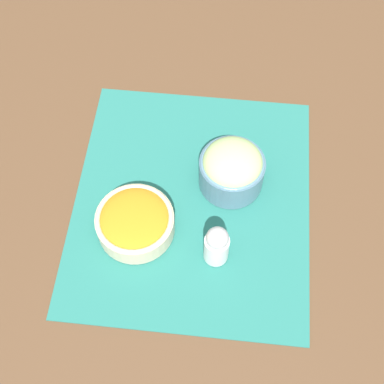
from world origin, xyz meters
TOP-DOWN VIEW (x-y plane):
  - ground_plane at (0.00, 0.00)m, footprint 3.00×3.00m
  - placemat at (0.00, 0.00)m, footprint 0.47×0.41m
  - cucumber_bowl at (0.05, -0.06)m, footprint 0.11×0.11m
  - carrot_bowl at (-0.07, 0.09)m, footprint 0.13×0.13m
  - pepper_shaker at (-0.10, -0.05)m, footprint 0.04×0.04m

SIDE VIEW (x-z plane):
  - ground_plane at x=0.00m, z-range 0.00..0.00m
  - placemat at x=0.00m, z-range 0.00..0.00m
  - carrot_bowl at x=-0.07m, z-range 0.01..0.06m
  - pepper_shaker at x=-0.10m, z-range 0.00..0.09m
  - cucumber_bowl at x=0.05m, z-range 0.00..0.10m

